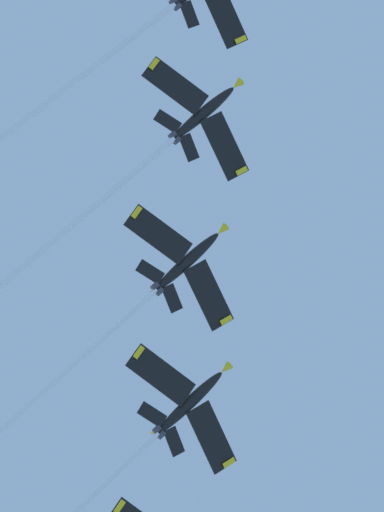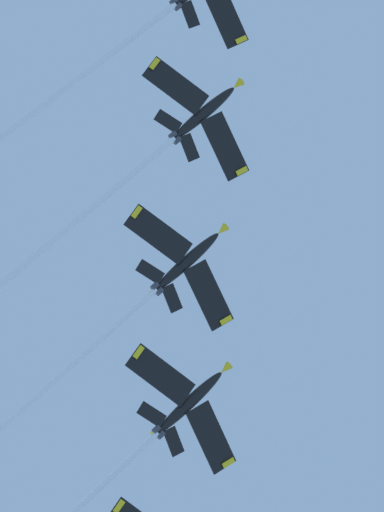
% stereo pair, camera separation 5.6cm
% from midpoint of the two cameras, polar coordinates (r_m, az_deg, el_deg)
% --- Properties ---
extents(jet_lead, '(31.75, 31.25, 20.82)m').
position_cam_midpoint_polar(jet_lead, '(160.79, -1.28, 12.06)').
color(jet_lead, black).
extents(jet_second, '(31.96, 31.87, 21.78)m').
position_cam_midpoint_polar(jet_second, '(154.65, -1.35, 5.48)').
color(jet_second, black).
extents(jet_third, '(31.42, 31.24, 21.04)m').
position_cam_midpoint_polar(jet_third, '(150.93, -1.75, -1.65)').
color(jet_third, black).
extents(jet_fourth, '(31.92, 31.16, 22.40)m').
position_cam_midpoint_polar(jet_fourth, '(148.24, -1.76, -8.84)').
color(jet_fourth, black).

